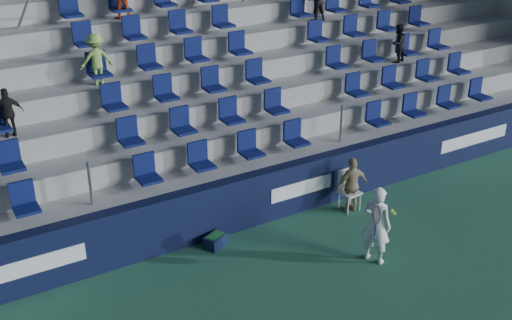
{
  "coord_description": "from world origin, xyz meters",
  "views": [
    {
      "loc": [
        -5.87,
        -7.32,
        7.19
      ],
      "look_at": [
        0.2,
        2.8,
        1.7
      ],
      "focal_mm": 45.0,
      "sensor_mm": 36.0,
      "label": 1
    }
  ],
  "objects": [
    {
      "name": "ball_bin",
      "position": [
        -0.8,
        2.75,
        0.14
      ],
      "size": [
        0.55,
        0.47,
        0.26
      ],
      "color": "#0F1A39",
      "rests_on": "ground"
    },
    {
      "name": "sponsor_wall",
      "position": [
        0.0,
        3.15,
        0.6
      ],
      "size": [
        24.0,
        0.32,
        1.2
      ],
      "color": "black",
      "rests_on": "ground"
    },
    {
      "name": "ground",
      "position": [
        0.0,
        0.0,
        0.0
      ],
      "size": [
        70.0,
        70.0,
        0.0
      ],
      "primitive_type": "plane",
      "color": "#2C6648",
      "rests_on": "ground"
    },
    {
      "name": "line_judge_chair",
      "position": [
        2.52,
        2.65,
        0.54
      ],
      "size": [
        0.45,
        0.46,
        0.95
      ],
      "color": "white",
      "rests_on": "ground"
    },
    {
      "name": "line_judge",
      "position": [
        2.52,
        2.5,
        0.65
      ],
      "size": [
        0.8,
        0.43,
        1.3
      ],
      "primitive_type": "imported",
      "rotation": [
        0.0,
        0.0,
        2.99
      ],
      "color": "tan",
      "rests_on": "ground"
    },
    {
      "name": "grandstand",
      "position": [
        -0.0,
        8.24,
        2.14
      ],
      "size": [
        24.0,
        8.17,
        6.63
      ],
      "color": "#A9A9A3",
      "rests_on": "ground"
    },
    {
      "name": "tennis_player",
      "position": [
        1.65,
        0.68,
        0.82
      ],
      "size": [
        0.7,
        0.7,
        1.63
      ],
      "color": "white",
      "rests_on": "ground"
    }
  ]
}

